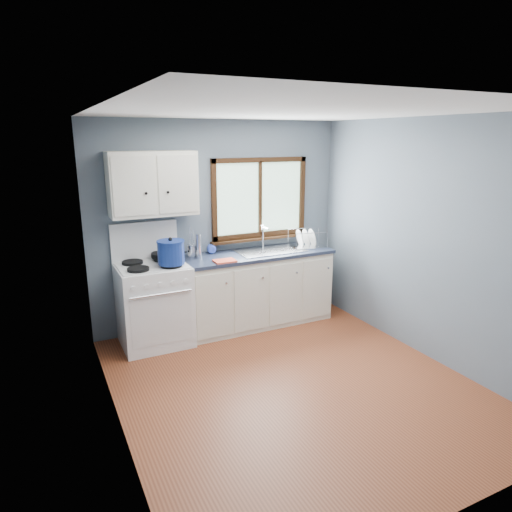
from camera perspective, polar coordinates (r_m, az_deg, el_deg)
name	(u,v)px	position (r m, az deg, el deg)	size (l,w,h in m)	color
floor	(293,384)	(4.57, 4.60, -15.69)	(3.20, 3.60, 0.02)	brown
ceiling	(299,110)	(3.95, 5.38, 17.73)	(3.20, 3.60, 0.02)	white
wall_back	(220,224)	(5.67, -4.53, 3.99)	(3.20, 0.02, 2.50)	slate
wall_front	(466,334)	(2.78, 24.80, -8.81)	(3.20, 0.02, 2.50)	slate
wall_left	(109,282)	(3.55, -17.91, -3.15)	(0.02, 3.60, 2.50)	slate
wall_right	(428,240)	(5.08, 20.71, 1.85)	(0.02, 3.60, 2.50)	slate
gas_range	(154,302)	(5.28, -12.64, -5.65)	(0.76, 0.69, 1.36)	white
base_cabinets	(257,292)	(5.74, 0.12, -4.51)	(1.85, 0.60, 0.88)	silver
countertop	(257,254)	(5.60, 0.13, 0.23)	(1.89, 0.64, 0.04)	#1B2233
sink	(270,256)	(5.69, 1.75, 0.03)	(0.84, 0.46, 0.44)	silver
window	(260,204)	(5.81, 0.50, 6.55)	(1.36, 0.10, 1.03)	#9EC6A8
upper_cabinets	(153,184)	(5.16, -12.78, 8.80)	(0.95, 0.35, 0.70)	silver
skillet	(164,255)	(5.32, -11.45, 0.14)	(0.43, 0.29, 0.06)	black
stockpot	(171,252)	(5.01, -10.59, 0.50)	(0.34, 0.34, 0.29)	navy
utensil_crock	(192,251)	(5.43, -7.98, 0.69)	(0.15, 0.15, 0.37)	silver
thermos	(198,246)	(5.35, -7.21, 1.22)	(0.07, 0.07, 0.28)	silver
soap_bottle	(212,243)	(5.51, -5.54, 1.62)	(0.11, 0.11, 0.28)	blue
dish_towel	(225,261)	(5.20, -3.93, -0.62)	(0.25, 0.18, 0.02)	#DF4A2F
dish_rack	(307,242)	(5.91, 6.36, 1.73)	(0.51, 0.42, 0.23)	silver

